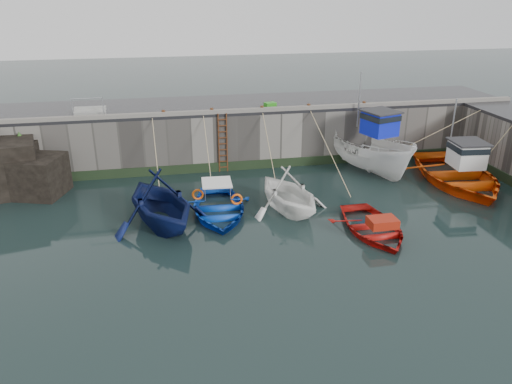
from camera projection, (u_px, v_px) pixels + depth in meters
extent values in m
plane|color=black|center=(313.00, 257.00, 18.58)|extent=(120.00, 120.00, 0.00)
cube|color=slate|center=(251.00, 130.00, 29.36)|extent=(30.00, 5.00, 3.00)
cube|color=black|center=(251.00, 104.00, 28.76)|extent=(30.00, 5.00, 0.16)
cube|color=slate|center=(259.00, 110.00, 26.56)|extent=(30.00, 0.30, 0.20)
cube|color=black|center=(259.00, 164.00, 27.53)|extent=(30.00, 0.08, 0.50)
cube|color=black|center=(37.00, 176.00, 23.82)|extent=(2.96, 2.83, 1.90)
cube|color=black|center=(19.00, 165.00, 24.66)|extent=(2.01, 1.83, 2.30)
cone|color=#2D591E|center=(2.00, 151.00, 23.47)|extent=(0.44, 0.44, 0.45)
cone|color=#2D591E|center=(26.00, 163.00, 23.31)|extent=(0.44, 0.44, 0.45)
cone|color=#2D591E|center=(20.00, 136.00, 24.33)|extent=(0.44, 0.44, 0.45)
cylinder|color=#3F1E0F|center=(219.00, 143.00, 26.58)|extent=(0.07, 0.07, 3.20)
cylinder|color=#3F1E0F|center=(227.00, 143.00, 26.66)|extent=(0.07, 0.07, 3.20)
cube|color=#3F1E0F|center=(224.00, 167.00, 27.11)|extent=(0.44, 0.06, 0.05)
cube|color=#3F1E0F|center=(223.00, 161.00, 26.99)|extent=(0.44, 0.06, 0.05)
cube|color=#3F1E0F|center=(223.00, 155.00, 26.86)|extent=(0.44, 0.06, 0.05)
cube|color=#3F1E0F|center=(223.00, 150.00, 26.74)|extent=(0.44, 0.06, 0.05)
cube|color=#3F1E0F|center=(223.00, 144.00, 26.61)|extent=(0.44, 0.06, 0.05)
cube|color=#3F1E0F|center=(223.00, 138.00, 26.48)|extent=(0.44, 0.06, 0.05)
cube|color=#3F1E0F|center=(223.00, 132.00, 26.36)|extent=(0.44, 0.06, 0.05)
cube|color=#3F1E0F|center=(222.00, 126.00, 26.23)|extent=(0.44, 0.06, 0.05)
cube|color=#3F1E0F|center=(222.00, 120.00, 26.11)|extent=(0.44, 0.06, 0.05)
imported|color=#0A1444|center=(162.00, 224.00, 21.11)|extent=(5.94, 6.36, 2.71)
imported|color=#0C3FB9|center=(218.00, 213.00, 22.13)|extent=(3.73, 5.04, 1.00)
imported|color=white|center=(288.00, 210.00, 22.49)|extent=(4.85, 5.26, 2.31)
imported|color=red|center=(372.00, 231.00, 20.51)|extent=(3.17, 4.43, 0.91)
imported|color=white|center=(369.00, 154.00, 27.11)|extent=(4.18, 6.89, 2.50)
cube|color=#0D1BC6|center=(380.00, 123.00, 25.92)|extent=(1.77, 1.84, 1.20)
cube|color=black|center=(380.00, 117.00, 25.79)|extent=(1.85, 1.91, 0.28)
cube|color=#262628|center=(381.00, 111.00, 25.68)|extent=(2.02, 2.09, 0.08)
cylinder|color=#A5A8AD|center=(359.00, 100.00, 27.05)|extent=(0.08, 0.08, 3.00)
imported|color=#FF570D|center=(457.00, 176.00, 25.50)|extent=(5.62, 7.45, 1.46)
cube|color=silver|center=(467.00, 155.00, 24.44)|extent=(1.53, 1.62, 1.20)
cube|color=black|center=(468.00, 148.00, 24.31)|extent=(1.59, 1.68, 0.28)
cube|color=#262628|center=(469.00, 142.00, 24.20)|extent=(1.74, 1.84, 0.08)
cylinder|color=#A5A8AD|center=(452.00, 127.00, 25.76)|extent=(0.08, 0.08, 3.00)
cube|color=#268918|center=(270.00, 105.00, 27.29)|extent=(0.70, 0.58, 0.32)
cylinder|color=#A5A8AD|center=(72.00, 108.00, 25.10)|extent=(0.05, 0.05, 1.00)
cylinder|color=#A5A8AD|center=(103.00, 107.00, 25.37)|extent=(0.05, 0.05, 1.00)
cylinder|color=#A5A8AD|center=(87.00, 99.00, 25.06)|extent=(1.50, 0.05, 0.05)
cube|color=gray|center=(90.00, 113.00, 25.84)|extent=(1.60, 0.35, 0.18)
cube|color=gray|center=(90.00, 108.00, 26.09)|extent=(1.60, 0.35, 0.18)
cylinder|color=#3F1E0F|center=(164.00, 113.00, 25.73)|extent=(0.18, 0.18, 0.28)
cylinder|color=#3F1E0F|center=(212.00, 111.00, 26.18)|extent=(0.18, 0.18, 0.28)
cylinder|color=#3F1E0F|center=(262.00, 108.00, 26.67)|extent=(0.18, 0.18, 0.28)
cylinder|color=#3F1E0F|center=(309.00, 106.00, 27.14)|extent=(0.18, 0.18, 0.28)
cylinder|color=#3F1E0F|center=(364.00, 104.00, 27.71)|extent=(0.18, 0.18, 0.28)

